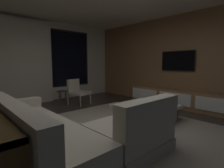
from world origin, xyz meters
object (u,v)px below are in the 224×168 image
coffee_table (146,112)px  accent_chair_near_window (77,90)px  book_stack_on_coffee_table (141,104)px  sectional_couch (63,134)px  side_stool (62,94)px  media_console (179,99)px  mounted_tv (178,61)px

coffee_table → accent_chair_near_window: bearing=96.0°
coffee_table → book_stack_on_coffee_table: (-0.10, 0.07, 0.20)m
sectional_couch → side_stool: 2.94m
sectional_couch → book_stack_on_coffee_table: (1.95, 0.14, 0.10)m
side_stool → media_console: 3.45m
side_stool → media_console: size_ratio=0.15×
sectional_couch → side_stool: (1.33, 2.62, 0.08)m
sectional_couch → accent_chair_near_window: 3.10m
side_stool → media_console: (2.37, -2.51, -0.12)m
sectional_couch → coffee_table: bearing=2.1°
coffee_table → media_console: 1.65m
coffee_table → media_console: (1.65, 0.04, 0.06)m
coffee_table → book_stack_on_coffee_table: book_stack_on_coffee_table is taller
sectional_couch → coffee_table: (2.05, 0.08, -0.10)m
accent_chair_near_window → media_console: size_ratio=0.25×
book_stack_on_coffee_table → mounted_tv: bearing=4.9°
side_stool → coffee_table: bearing=-74.2°
side_stool → mounted_tv: (2.55, -2.31, 0.98)m
sectional_couch → accent_chair_near_window: bearing=54.6°
sectional_couch → coffee_table: sectional_couch is taller
sectional_couch → mounted_tv: size_ratio=2.48×
book_stack_on_coffee_table → side_stool: 2.55m
accent_chair_near_window → mounted_tv: bearing=-46.6°
sectional_couch → accent_chair_near_window: size_ratio=3.21×
sectional_couch → mounted_tv: mounted_tv is taller
side_stool → mounted_tv: mounted_tv is taller
coffee_table → mounted_tv: 2.18m
sectional_couch → side_stool: size_ratio=5.43×
book_stack_on_coffee_table → sectional_couch: bearing=-175.8°
media_console → book_stack_on_coffee_table: bearing=179.0°
coffee_table → side_stool: (-0.72, 2.55, 0.19)m
media_console → mounted_tv: (0.18, 0.20, 1.10)m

